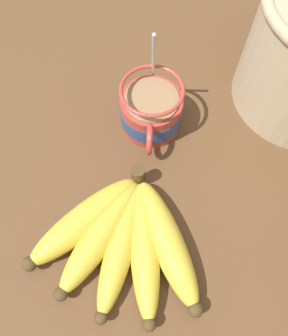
{
  "coord_description": "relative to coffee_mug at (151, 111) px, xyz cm",
  "views": [
    {
      "loc": [
        22.14,
        1.89,
        49.21
      ],
      "look_at": [
        1.71,
        0.81,
        7.14
      ],
      "focal_mm": 35.0,
      "sensor_mm": 36.0,
      "label": 1
    }
  ],
  "objects": [
    {
      "name": "banana_bunch",
      "position": [
        19.81,
        -2.97,
        -1.43
      ],
      "size": [
        21.33,
        24.99,
        4.49
      ],
      "color": "#4C381E",
      "rests_on": "table"
    },
    {
      "name": "table",
      "position": [
        8.44,
        -1.41,
        -5.18
      ],
      "size": [
        125.01,
        125.01,
        3.3
      ],
      "color": "brown",
      "rests_on": "ground"
    },
    {
      "name": "coffee_mug",
      "position": [
        0.0,
        0.0,
        0.0
      ],
      "size": [
        14.96,
        9.82,
        17.04
      ],
      "color": "#B23D33",
      "rests_on": "table"
    }
  ]
}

